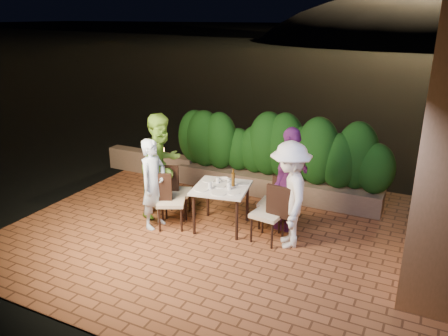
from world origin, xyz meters
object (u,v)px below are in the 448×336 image
Objects in this scene: diner_green at (162,165)px; diner_white at (290,195)px; chair_left_back at (178,191)px; chair_right_front at (268,213)px; parapet_lamp at (162,151)px; beer_bottle at (233,178)px; chair_left_front at (171,201)px; bowl at (224,179)px; diner_purple at (291,179)px; chair_right_back at (273,202)px; dining_table at (221,207)px; diner_blue at (154,184)px.

diner_green reaches higher than diner_white.
chair_right_front is (1.79, -0.18, 0.02)m from chair_left_back.
chair_right_front reaches higher than parapet_lamp.
parapet_lamp is (-2.52, 1.63, -0.33)m from beer_bottle.
diner_white is (1.98, 0.29, 0.36)m from chair_left_front.
chair_right_front reaches higher than bowl.
chair_right_front is at bearing -16.80° from chair_left_front.
chair_right_back is at bearing -57.52° from diner_purple.
chair_right_back is at bearing -73.63° from diner_green.
parapet_lamp is (-2.36, 1.75, 0.20)m from dining_table.
beer_bottle reaches higher than chair_right_back.
diner_blue reaches higher than chair_left_back.
diner_purple reaches higher than beer_bottle.
beer_bottle is 1.06m from diner_white.
diner_purple reaches higher than dining_table.
chair_right_front is 0.58× the size of diner_white.
chair_left_front is at bearing 16.47° from chair_right_front.
diner_purple is at bearing 23.82° from beer_bottle.
chair_right_front is 0.53× the size of diner_green.
diner_white reaches higher than chair_right_back.
chair_right_back is 0.51m from diner_purple.
dining_table is at bearing 0.94° from chair_right_front.
parapet_lamp is at bearing 41.17° from diner_green.
diner_green is (-2.00, -0.33, 0.47)m from chair_right_back.
diner_white is (1.21, -0.07, 0.47)m from dining_table.
chair_left_back is 1.01× the size of chair_right_back.
parapet_lamp is at bearing 143.46° from dining_table.
chair_left_back reaches higher than bowl.
chair_left_front is at bearing 24.16° from chair_right_back.
diner_purple is (1.04, 0.50, 0.52)m from dining_table.
beer_bottle is 3.02m from parapet_lamp.
beer_bottle reaches higher than chair_right_front.
chair_left_front is at bearing -65.30° from diner_blue.
chair_left_back is 2.21m from parapet_lamp.
beer_bottle is 0.30× the size of chair_left_front.
chair_right_back is 0.53× the size of diner_purple.
diner_purple is 12.73× the size of parapet_lamp.
bowl is 0.93m from chair_right_back.
diner_white is (2.25, 0.39, 0.07)m from diner_blue.
beer_bottle is (0.16, 0.11, 0.52)m from dining_table.
dining_table is 0.92m from chair_left_back.
diner_purple reaches higher than parapet_lamp.
chair_left_back reaches higher than parapet_lamp.
chair_left_back is 1.73m from chair_right_back.
diner_blue is (-0.13, -0.54, 0.30)m from chair_left_back.
chair_left_back is 6.80× the size of parapet_lamp.
diner_purple is at bearing -159.14° from chair_right_back.
beer_bottle is 0.84m from chair_right_front.
chair_right_front is 0.55× the size of diner_purple.
diner_white reaches higher than bowl.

